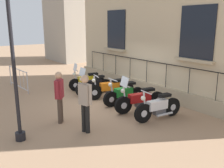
# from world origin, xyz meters

# --- Properties ---
(ground_plane) EXTENTS (60.00, 60.00, 0.00)m
(ground_plane) POSITION_xyz_m (0.00, 0.00, 0.00)
(ground_plane) COLOR #9E7A5B
(building_facade) EXTENTS (0.82, 10.92, 7.64)m
(building_facade) POSITION_xyz_m (-2.62, -0.00, 3.72)
(building_facade) COLOR #C6B28E
(building_facade) RESTS_ON ground_plane
(motorcycle_yellow) EXTENTS (1.83, 0.73, 1.34)m
(motorcycle_yellow) POSITION_xyz_m (-0.50, -2.40, 0.41)
(motorcycle_yellow) COLOR black
(motorcycle_yellow) RESTS_ON ground_plane
(motorcycle_black) EXTENTS (1.91, 0.54, 1.30)m
(motorcycle_black) POSITION_xyz_m (-0.33, -1.53, 0.41)
(motorcycle_black) COLOR black
(motorcycle_black) RESTS_ON ground_plane
(motorcycle_orange) EXTENTS (2.16, 0.82, 1.06)m
(motorcycle_orange) POSITION_xyz_m (-0.58, -0.56, 0.43)
(motorcycle_orange) COLOR black
(motorcycle_orange) RESTS_ON ground_plane
(motorcycle_green) EXTENTS (1.94, 0.68, 1.10)m
(motorcycle_green) POSITION_xyz_m (-0.52, 0.46, 0.42)
(motorcycle_green) COLOR black
(motorcycle_green) RESTS_ON ground_plane
(motorcycle_red) EXTENTS (2.13, 0.72, 1.38)m
(motorcycle_red) POSITION_xyz_m (-0.48, 1.45, 0.44)
(motorcycle_red) COLOR black
(motorcycle_red) RESTS_ON ground_plane
(motorcycle_white) EXTENTS (1.94, 0.58, 1.06)m
(motorcycle_white) POSITION_xyz_m (-0.40, 2.42, 0.42)
(motorcycle_white) COLOR black
(motorcycle_white) RESTS_ON ground_plane
(lamppost) EXTENTS (0.29, 0.99, 4.26)m
(lamppost) POSITION_xyz_m (3.89, 1.17, 2.64)
(lamppost) COLOR black
(lamppost) RESTS_ON ground_plane
(crowd_barrier) EXTENTS (0.18, 2.38, 1.05)m
(crowd_barrier) POSITION_xyz_m (2.18, -4.53, 0.57)
(crowd_barrier) COLOR #B7B7BF
(crowd_barrier) RESTS_ON ground_plane
(pedestrian_standing) EXTENTS (0.30, 0.52, 1.78)m
(pedestrian_standing) POSITION_xyz_m (2.12, 1.82, 1.01)
(pedestrian_standing) COLOR black
(pedestrian_standing) RESTS_ON ground_plane
(pedestrian_walking) EXTENTS (0.40, 0.43, 1.73)m
(pedestrian_walking) POSITION_xyz_m (2.40, 0.67, 0.98)
(pedestrian_walking) COLOR #47382D
(pedestrian_walking) RESTS_ON ground_plane
(distant_building) EXTENTS (3.27, 4.28, 10.24)m
(distant_building) POSITION_xyz_m (-4.82, -12.08, 5.12)
(distant_building) COLOR #9E9384
(distant_building) RESTS_ON ground_plane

